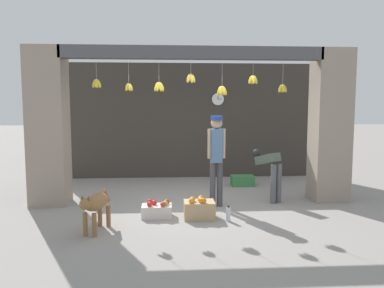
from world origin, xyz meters
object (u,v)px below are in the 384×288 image
(dog, at_px, (96,204))
(shopkeeper, at_px, (216,153))
(fruit_crate_oranges, at_px, (199,209))
(fruit_crate_apples, at_px, (157,210))
(produce_box_green, at_px, (242,181))
(water_bottle, at_px, (228,214))
(worker_stooping, at_px, (269,168))
(wall_clock, at_px, (218,99))

(dog, relative_size, shopkeeper, 0.51)
(fruit_crate_oranges, height_order, fruit_crate_apples, fruit_crate_oranges)
(fruit_crate_apples, bearing_deg, fruit_crate_oranges, -9.19)
(shopkeeper, xyz_separation_m, fruit_crate_oranges, (-0.39, -0.75, -0.87))
(fruit_crate_oranges, xyz_separation_m, produce_box_green, (1.25, 2.54, -0.04))
(dog, xyz_separation_m, fruit_crate_oranges, (1.63, 0.60, -0.27))
(dog, distance_m, water_bottle, 2.17)
(fruit_crate_apples, relative_size, produce_box_green, 0.96)
(worker_stooping, bearing_deg, water_bottle, -154.66)
(fruit_crate_apples, bearing_deg, water_bottle, -14.71)
(dog, height_order, fruit_crate_oranges, dog)
(fruit_crate_apples, height_order, water_bottle, fruit_crate_apples)
(dog, height_order, shopkeeper, shopkeeper)
(fruit_crate_apples, xyz_separation_m, produce_box_green, (1.98, 2.42, 0.00))
(shopkeeper, distance_m, fruit_crate_apples, 1.57)
(water_bottle, distance_m, wall_clock, 4.37)
(produce_box_green, distance_m, water_bottle, 2.85)
(wall_clock, bearing_deg, fruit_crate_apples, -113.08)
(dog, bearing_deg, fruit_crate_oranges, 126.87)
(shopkeeper, bearing_deg, produce_box_green, -120.39)
(water_bottle, bearing_deg, fruit_crate_apples, 165.29)
(worker_stooping, xyz_separation_m, water_bottle, (-1.03, -1.30, -0.55))
(wall_clock, bearing_deg, worker_stooping, -74.54)
(fruit_crate_oranges, bearing_deg, fruit_crate_apples, 170.81)
(dog, bearing_deg, water_bottle, 117.50)
(shopkeeper, relative_size, produce_box_green, 3.21)
(dog, relative_size, fruit_crate_apples, 1.71)
(worker_stooping, xyz_separation_m, wall_clock, (-0.72, 2.59, 1.42))
(dog, bearing_deg, fruit_crate_apples, 145.15)
(dog, bearing_deg, produce_box_green, 154.03)
(produce_box_green, relative_size, wall_clock, 1.59)
(worker_stooping, distance_m, fruit_crate_oranges, 1.93)
(fruit_crate_apples, relative_size, water_bottle, 1.96)
(shopkeeper, relative_size, worker_stooping, 1.71)
(shopkeeper, height_order, fruit_crate_oranges, shopkeeper)
(dog, height_order, produce_box_green, dog)
(fruit_crate_apples, xyz_separation_m, wall_clock, (1.52, 3.57, 1.98))
(shopkeeper, bearing_deg, wall_clock, -102.51)
(dog, xyz_separation_m, fruit_crate_apples, (0.91, 0.72, -0.31))
(water_bottle, bearing_deg, worker_stooping, 51.42)
(worker_stooping, height_order, water_bottle, worker_stooping)
(produce_box_green, height_order, wall_clock, wall_clock)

